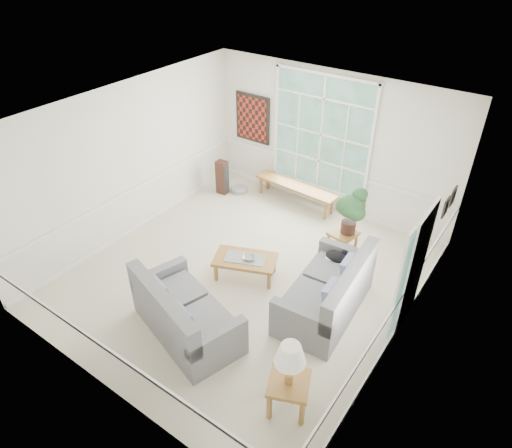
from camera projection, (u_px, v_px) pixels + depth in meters
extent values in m
cube|color=beige|center=(245.00, 275.00, 8.27)|extent=(5.50, 6.00, 0.01)
cube|color=white|center=(242.00, 117.00, 6.57)|extent=(5.50, 6.00, 0.02)
cube|color=silver|center=(330.00, 143.00, 9.44)|extent=(5.50, 0.02, 3.00)
cube|color=silver|center=(93.00, 314.00, 5.40)|extent=(5.50, 0.02, 3.00)
cube|color=silver|center=(129.00, 161.00, 8.73)|extent=(0.02, 6.00, 3.00)
cube|color=silver|center=(409.00, 268.00, 6.10)|extent=(0.02, 6.00, 3.00)
cube|color=white|center=(321.00, 134.00, 9.42)|extent=(2.30, 0.08, 2.40)
cube|color=white|center=(414.00, 269.00, 6.78)|extent=(0.08, 0.90, 2.10)
cube|color=white|center=(400.00, 287.00, 6.30)|extent=(0.08, 0.26, 1.90)
cube|color=#5A1711|center=(252.00, 118.00, 10.28)|extent=(0.90, 0.06, 1.10)
cube|color=black|center=(445.00, 207.00, 7.27)|extent=(0.04, 0.26, 0.32)
cube|color=black|center=(453.00, 196.00, 7.54)|extent=(0.04, 0.26, 0.32)
cube|color=slate|center=(326.00, 286.00, 7.25)|extent=(1.13, 1.99, 1.04)
cube|color=slate|center=(186.00, 308.00, 6.88)|extent=(2.05, 1.46, 1.00)
cube|color=olive|center=(245.00, 267.00, 8.13)|extent=(1.24, 0.97, 0.41)
imported|color=#9C9CA1|center=(249.00, 257.00, 7.99)|extent=(0.36, 0.36, 0.07)
cube|color=olive|center=(295.00, 194.00, 10.19)|extent=(1.99, 0.50, 0.46)
cube|color=olive|center=(342.00, 242.00, 8.69)|extent=(0.54, 0.54, 0.47)
cube|color=olive|center=(288.00, 394.00, 5.91)|extent=(0.68, 0.68, 0.53)
cylinder|color=gray|center=(239.00, 189.00, 10.72)|extent=(0.47, 0.47, 0.12)
cube|color=#361D16|center=(222.00, 177.00, 10.49)|extent=(0.26, 0.21, 0.80)
ellipsoid|color=black|center=(336.00, 256.00, 7.72)|extent=(0.44, 0.36, 0.18)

